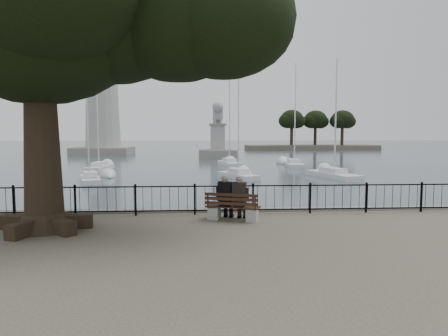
{
  "coord_description": "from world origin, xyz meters",
  "views": [
    {
      "loc": [
        -0.85,
        -11.0,
        2.77
      ],
      "look_at": [
        0.0,
        2.5,
        1.6
      ],
      "focal_mm": 32.0,
      "sensor_mm": 36.0,
      "label": 1
    }
  ],
  "objects": [
    {
      "name": "far_shore",
      "position": [
        25.54,
        79.46,
        3.0
      ],
      "size": [
        30.0,
        8.6,
        9.18
      ],
      "color": "#4D483B",
      "rests_on": "ground"
    },
    {
      "name": "railing",
      "position": [
        0.0,
        2.5,
        0.56
      ],
      "size": [
        22.06,
        0.06,
        1.0
      ],
      "color": "black",
      "rests_on": "ground"
    },
    {
      "name": "lion_monument",
      "position": [
        2.0,
        49.94,
        1.14
      ],
      "size": [
        5.79,
        5.79,
        8.59
      ],
      "color": "slate",
      "rests_on": "ground"
    },
    {
      "name": "person_right",
      "position": [
        0.46,
        1.56,
        0.67
      ],
      "size": [
        0.57,
        0.79,
        1.45
      ],
      "color": "black",
      "rests_on": "ground"
    },
    {
      "name": "sailboat_g",
      "position": [
        9.96,
        33.91,
        -0.67
      ],
      "size": [
        2.33,
        6.22,
        11.81
      ],
      "color": "silver",
      "rests_on": "ground"
    },
    {
      "name": "sailboat_c",
      "position": [
        2.45,
        22.6,
        -0.7
      ],
      "size": [
        3.3,
        5.22,
        9.84
      ],
      "color": "silver",
      "rests_on": "ground"
    },
    {
      "name": "sailboat_e",
      "position": [
        -11.17,
        30.99,
        -0.67
      ],
      "size": [
        1.94,
        5.69,
        11.57
      ],
      "color": "silver",
      "rests_on": "ground"
    },
    {
      "name": "sailboat_f",
      "position": [
        2.74,
        36.21,
        -0.64
      ],
      "size": [
        2.57,
        5.97,
        12.61
      ],
      "color": "silver",
      "rests_on": "ground"
    },
    {
      "name": "lighthouse",
      "position": [
        -18.0,
        62.0,
        11.6
      ],
      "size": [
        9.77,
        9.77,
        29.96
      ],
      "color": "slate",
      "rests_on": "ground"
    },
    {
      "name": "sailboat_d",
      "position": [
        10.55,
        22.17,
        -0.71
      ],
      "size": [
        3.25,
        6.4,
        10.17
      ],
      "color": "silver",
      "rests_on": "ground"
    },
    {
      "name": "sailboat_a",
      "position": [
        -9.37,
        20.64,
        -0.72
      ],
      "size": [
        2.74,
        5.01,
        8.5
      ],
      "color": "silver",
      "rests_on": "ground"
    },
    {
      "name": "harbor",
      "position": [
        0.0,
        3.0,
        -0.5
      ],
      "size": [
        260.0,
        260.0,
        1.2
      ],
      "color": "slate",
      "rests_on": "ground"
    },
    {
      "name": "person_left",
      "position": [
        0.01,
        1.71,
        0.67
      ],
      "size": [
        0.57,
        0.79,
        1.45
      ],
      "color": "black",
      "rests_on": "ground"
    },
    {
      "name": "bench",
      "position": [
        0.22,
        1.53,
        0.32
      ],
      "size": [
        1.8,
        1.04,
        0.91
      ],
      "color": "gray",
      "rests_on": "ground"
    },
    {
      "name": "tree",
      "position": [
        -4.4,
        0.76,
        6.29
      ],
      "size": [
        11.71,
        8.18,
        9.56
      ],
      "color": "black",
      "rests_on": "ground"
    }
  ]
}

